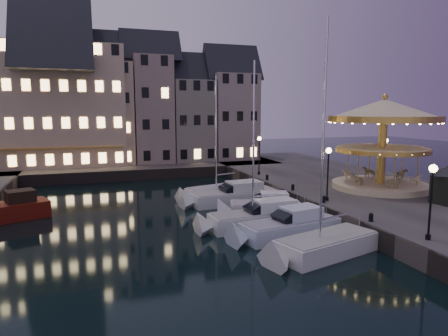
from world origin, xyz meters
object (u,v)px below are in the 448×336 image
object	(u,v)px
motorboat_d	(260,209)
carousel	(383,127)
bollard_a	(371,217)
bollard_b	(324,199)
streetlamp_b	(328,166)
bollard_d	(267,177)
motorboat_c	(257,218)
streetlamp_d	(385,152)
motorboat_e	(231,197)
streetlamp_a	(432,191)
red_fishing_boat	(2,212)
motorboat_b	(285,228)
motorboat_a	(320,247)
bollard_c	(293,187)
streetlamp_c	(259,150)
motorboat_f	(218,192)

from	to	relation	value
motorboat_d	carousel	xyz separation A→B (m)	(12.25, 1.08, 6.24)
bollard_a	bollard_b	world-z (taller)	same
streetlamp_b	bollard_d	xyz separation A→B (m)	(-0.60, 10.00, -2.41)
bollard_b	motorboat_c	size ratio (longest dim) A/B	0.05
streetlamp_d	carousel	bearing A→B (deg)	-133.35
motorboat_e	bollard_d	bearing A→B (deg)	33.93
streetlamp_d	motorboat_c	bearing A→B (deg)	-155.58
bollard_d	streetlamp_d	bearing A→B (deg)	-14.15
streetlamp_a	red_fishing_boat	world-z (taller)	red_fishing_boat
motorboat_d	carousel	world-z (taller)	carousel
motorboat_b	bollard_a	bearing A→B (deg)	-25.68
carousel	motorboat_b	bearing A→B (deg)	-153.21
red_fishing_boat	carousel	world-z (taller)	carousel
motorboat_a	motorboat_e	distance (m)	13.95
motorboat_c	motorboat_d	distance (m)	3.03
motorboat_d	motorboat_e	xyz separation A→B (m)	(-0.78, 4.87, 0.01)
bollard_c	motorboat_e	size ratio (longest dim) A/B	0.06
bollard_c	bollard_d	xyz separation A→B (m)	(0.00, 5.50, 0.00)
bollard_c	carousel	xyz separation A→B (m)	(7.91, -1.72, 5.28)
bollard_d	red_fishing_boat	bearing A→B (deg)	-171.95
bollard_b	bollard_c	size ratio (longest dim) A/B	1.00
streetlamp_d	motorboat_e	distance (m)	17.35
motorboat_c	streetlamp_c	bearing A→B (deg)	66.45
bollard_b	motorboat_f	size ratio (longest dim) A/B	0.05
streetlamp_a	motorboat_c	size ratio (longest dim) A/B	0.36
carousel	motorboat_f	bearing A→B (deg)	154.60
streetlamp_c	bollard_b	xyz separation A→B (m)	(-0.60, -14.00, -2.41)
bollard_a	motorboat_b	distance (m)	5.47
bollard_c	motorboat_a	distance (m)	12.75
streetlamp_b	motorboat_b	xyz separation A→B (m)	(-5.45, -3.67, -3.38)
streetlamp_a	motorboat_d	world-z (taller)	streetlamp_a
motorboat_a	bollard_d	bearing A→B (deg)	75.42
streetlamp_a	streetlamp_b	distance (m)	10.00
bollard_b	bollard_d	size ratio (longest dim) A/B	1.00
motorboat_b	motorboat_d	size ratio (longest dim) A/B	1.20
motorboat_b	motorboat_e	distance (m)	10.23
streetlamp_a	streetlamp_b	xyz separation A→B (m)	(0.00, 10.00, 0.00)
bollard_d	bollard_b	bearing A→B (deg)	-90.00
motorboat_e	red_fishing_boat	xyz separation A→B (m)	(-18.33, 0.12, 0.04)
bollard_c	motorboat_a	bearing A→B (deg)	-110.84
streetlamp_a	bollard_a	world-z (taller)	streetlamp_a
bollard_d	motorboat_e	size ratio (longest dim) A/B	0.06
bollard_b	motorboat_f	distance (m)	11.19
streetlamp_c	motorboat_a	size ratio (longest dim) A/B	0.33
streetlamp_b	bollard_b	distance (m)	2.54
bollard_d	red_fishing_boat	xyz separation A→B (m)	(-23.45, -3.32, -0.91)
bollard_c	motorboat_c	bearing A→B (deg)	-136.13
motorboat_b	red_fishing_boat	xyz separation A→B (m)	(-18.60, 10.35, 0.05)
bollard_d	motorboat_e	world-z (taller)	motorboat_e
bollard_a	bollard_c	world-z (taller)	same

